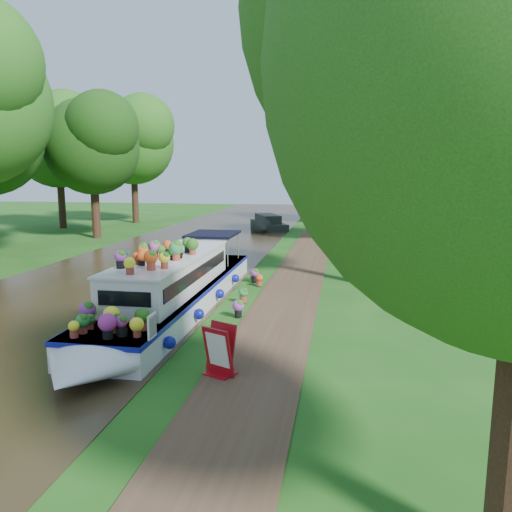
% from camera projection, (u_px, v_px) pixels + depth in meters
% --- Properties ---
extents(ground, '(100.00, 100.00, 0.00)m').
position_uv_depth(ground, '(256.00, 296.00, 18.15)').
color(ground, '#184B12').
rests_on(ground, ground).
extents(canal_water, '(10.00, 100.00, 0.02)m').
position_uv_depth(canal_water, '(102.00, 289.00, 19.17)').
color(canal_water, black).
rests_on(canal_water, ground).
extents(towpath, '(2.20, 100.00, 0.03)m').
position_uv_depth(towpath, '(289.00, 297.00, 17.94)').
color(towpath, '#432F1F').
rests_on(towpath, ground).
extents(plant_boat, '(2.29, 13.52, 2.30)m').
position_uv_depth(plant_boat, '(172.00, 287.00, 15.84)').
color(plant_boat, silver).
rests_on(plant_boat, canal_water).
extents(tree_near_overhang, '(5.52, 5.28, 8.99)m').
position_uv_depth(tree_near_overhang, '(365.00, 116.00, 19.36)').
color(tree_near_overhang, black).
rests_on(tree_near_overhang, ground).
extents(tree_near_mid, '(6.90, 6.60, 9.40)m').
position_uv_depth(tree_near_mid, '(369.00, 139.00, 30.93)').
color(tree_near_mid, black).
rests_on(tree_near_mid, ground).
extents(tree_near_far, '(7.59, 7.26, 10.30)m').
position_uv_depth(tree_near_far, '(357.00, 140.00, 41.60)').
color(tree_near_far, black).
rests_on(tree_near_far, ground).
extents(tree_far_c, '(7.13, 6.82, 9.59)m').
position_uv_depth(tree_far_c, '(92.00, 140.00, 33.03)').
color(tree_far_c, black).
rests_on(tree_far_c, ground).
extents(tree_far_d, '(8.05, 7.70, 10.85)m').
position_uv_depth(tree_far_d, '(133.00, 137.00, 42.86)').
color(tree_far_d, black).
rests_on(tree_far_d, ground).
extents(tree_far_h, '(7.82, 7.48, 10.49)m').
position_uv_depth(tree_far_h, '(58.00, 137.00, 38.74)').
color(tree_far_h, black).
rests_on(tree_far_h, ground).
extents(second_boat, '(3.72, 6.29, 1.14)m').
position_uv_depth(second_boat, '(268.00, 223.00, 38.95)').
color(second_boat, black).
rests_on(second_boat, canal_water).
extents(sandwich_board, '(0.78, 0.82, 1.13)m').
position_uv_depth(sandwich_board, '(219.00, 353.00, 11.04)').
color(sandwich_board, '#9E0B13').
rests_on(sandwich_board, towpath).
extents(pedestrian_pink, '(0.73, 0.50, 1.91)m').
position_uv_depth(pedestrian_pink, '(324.00, 224.00, 33.70)').
color(pedestrian_pink, '#D959A0').
rests_on(pedestrian_pink, towpath).
extents(verge_plant, '(0.49, 0.46, 0.44)m').
position_uv_depth(verge_plant, '(253.00, 275.00, 20.86)').
color(verge_plant, '#2B661E').
rests_on(verge_plant, ground).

